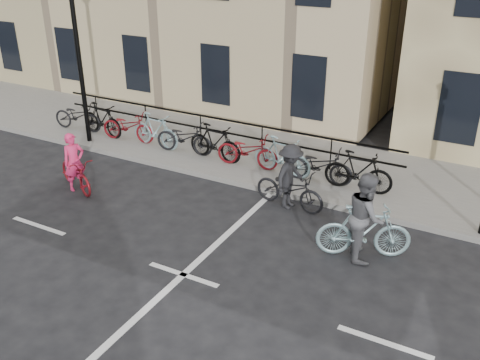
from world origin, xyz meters
The scene contains 7 objects.
ground centered at (0.00, 0.00, 0.00)m, with size 120.00×120.00×0.00m, color black.
sidewalk centered at (-4.00, 6.00, 0.07)m, with size 46.00×4.00×0.15m, color slate.
lamp_post centered at (-6.50, 4.40, 3.49)m, with size 0.36×0.36×5.28m.
parked_bikes centered at (-2.82, 5.04, 0.65)m, with size 11.45×1.23×1.05m.
cyclist_pink centered at (-4.60, 1.89, 0.53)m, with size 1.82×1.22×1.53m.
cyclist_grey centered at (2.89, 2.36, 0.76)m, with size 2.00×1.29×1.88m.
cyclist_dark centered at (0.68, 3.62, 0.64)m, with size 1.89×1.11×1.63m.
Camera 1 is at (5.16, -7.15, 6.22)m, focal length 40.00 mm.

